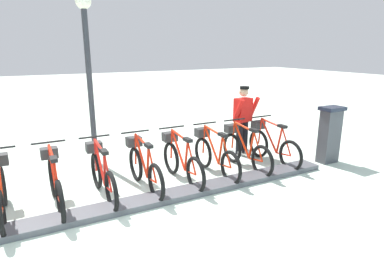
% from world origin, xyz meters
% --- Properties ---
extents(ground_plane, '(60.00, 60.00, 0.00)m').
position_xyz_m(ground_plane, '(0.00, 0.00, 0.00)').
color(ground_plane, beige).
extents(dock_rail_base, '(0.44, 8.40, 0.10)m').
position_xyz_m(dock_rail_base, '(0.00, 0.00, 0.05)').
color(dock_rail_base, '#47474C').
rests_on(dock_rail_base, ground).
extents(payment_kiosk, '(0.36, 0.52, 1.28)m').
position_xyz_m(payment_kiosk, '(0.05, -4.77, 0.67)').
color(payment_kiosk, '#38383D').
rests_on(payment_kiosk, ground).
extents(bike_docked_0, '(1.72, 0.54, 1.02)m').
position_xyz_m(bike_docked_0, '(0.63, -3.60, 0.43)').
color(bike_docked_0, black).
rests_on(bike_docked_0, ground).
extents(bike_docked_1, '(1.72, 0.54, 1.02)m').
position_xyz_m(bike_docked_1, '(0.63, -2.84, 0.43)').
color(bike_docked_1, black).
rests_on(bike_docked_1, ground).
extents(bike_docked_2, '(1.72, 0.54, 1.02)m').
position_xyz_m(bike_docked_2, '(0.63, -2.08, 0.43)').
color(bike_docked_2, black).
rests_on(bike_docked_2, ground).
extents(bike_docked_3, '(1.72, 0.54, 1.02)m').
position_xyz_m(bike_docked_3, '(0.63, -1.32, 0.43)').
color(bike_docked_3, black).
rests_on(bike_docked_3, ground).
extents(bike_docked_4, '(1.72, 0.54, 1.02)m').
position_xyz_m(bike_docked_4, '(0.63, -0.56, 0.43)').
color(bike_docked_4, black).
rests_on(bike_docked_4, ground).
extents(bike_docked_5, '(1.72, 0.54, 1.02)m').
position_xyz_m(bike_docked_5, '(0.63, 0.20, 0.43)').
color(bike_docked_5, black).
rests_on(bike_docked_5, ground).
extents(bike_docked_6, '(1.72, 0.54, 1.02)m').
position_xyz_m(bike_docked_6, '(0.63, 0.96, 0.43)').
color(bike_docked_6, black).
rests_on(bike_docked_6, ground).
extents(bike_docked_7, '(1.72, 0.54, 1.02)m').
position_xyz_m(bike_docked_7, '(0.63, 1.72, 0.43)').
color(bike_docked_7, black).
rests_on(bike_docked_7, ground).
extents(worker_near_rack, '(0.49, 0.67, 1.66)m').
position_xyz_m(worker_near_rack, '(1.45, -3.40, 0.91)').
color(worker_near_rack, white).
rests_on(worker_near_rack, ground).
extents(lamp_post, '(0.32, 0.32, 3.60)m').
position_xyz_m(lamp_post, '(2.49, -0.08, 2.39)').
color(lamp_post, '#2D2D33').
rests_on(lamp_post, ground).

